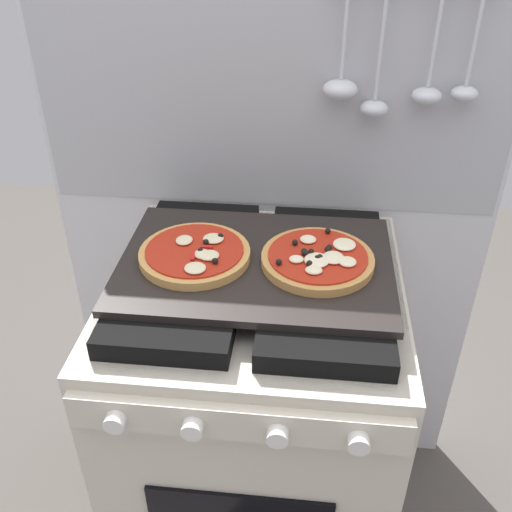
{
  "coord_description": "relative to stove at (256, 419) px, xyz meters",
  "views": [
    {
      "loc": [
        0.1,
        -0.95,
        1.56
      ],
      "look_at": [
        0.0,
        0.0,
        0.93
      ],
      "focal_mm": 40.64,
      "sensor_mm": 36.0,
      "label": 1
    }
  ],
  "objects": [
    {
      "name": "pizza_right",
      "position": [
        0.12,
        0.0,
        0.48
      ],
      "size": [
        0.22,
        0.22,
        0.03
      ],
      "color": "#C18947",
      "rests_on": "baking_tray"
    },
    {
      "name": "stove",
      "position": [
        0.0,
        0.0,
        0.0
      ],
      "size": [
        0.6,
        0.64,
        0.9
      ],
      "color": "beige",
      "rests_on": "ground_plane"
    },
    {
      "name": "pizza_left",
      "position": [
        -0.12,
        -0.01,
        0.48
      ],
      "size": [
        0.22,
        0.22,
        0.03
      ],
      "color": "tan",
      "rests_on": "baking_tray"
    },
    {
      "name": "baking_tray",
      "position": [
        0.0,
        0.0,
        0.46
      ],
      "size": [
        0.54,
        0.38,
        0.02
      ],
      "primitive_type": "cube",
      "color": "black",
      "rests_on": "stove"
    },
    {
      "name": "kitchen_backsplash",
      "position": [
        0.0,
        0.34,
        0.34
      ],
      "size": [
        1.1,
        0.09,
        1.55
      ],
      "color": "silver",
      "rests_on": "ground_plane"
    }
  ]
}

